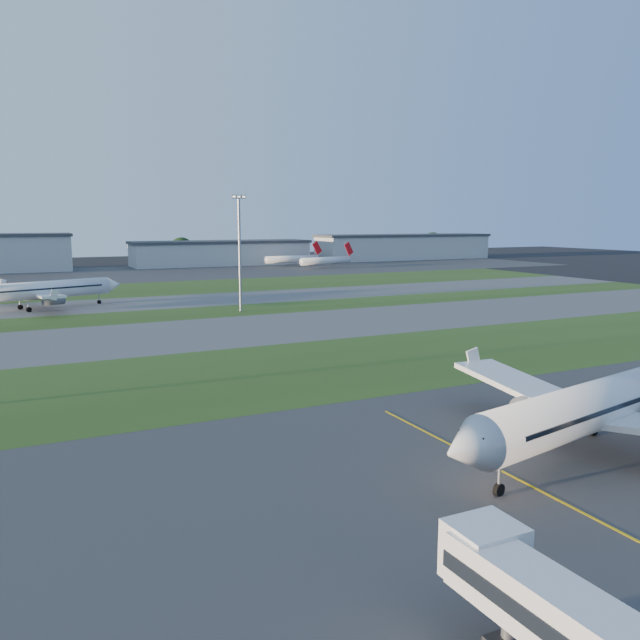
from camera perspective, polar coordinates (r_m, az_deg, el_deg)
ground at (r=43.25m, az=22.40°, el=-19.46°), size 700.00×700.00×0.00m
apron_near at (r=43.25m, az=22.40°, el=-19.46°), size 300.00×70.00×0.01m
grass_strip_a at (r=84.55m, az=-4.79°, el=-4.78°), size 300.00×34.00×0.01m
taxiway_a at (r=115.35m, az=-10.67°, el=-1.18°), size 300.00×32.00×0.01m
grass_strip_b at (r=139.35m, az=-13.36°, el=0.48°), size 300.00×18.00×0.01m
taxiway_b at (r=160.72m, az=-15.06°, el=1.53°), size 300.00×26.00×0.01m
grass_strip_c at (r=193.04m, az=-16.91°, el=2.66°), size 300.00×40.00×0.01m
apron_far at (r=252.26m, az=-19.05°, el=3.97°), size 400.00×80.00×0.01m
yellow_line at (r=46.77m, az=26.70°, el=-17.51°), size 0.25×60.00×0.02m
airliner_parked at (r=60.09m, az=24.66°, el=-6.94°), size 40.37×33.91×12.72m
airliner_taxiing at (r=156.82m, az=-24.34°, el=2.45°), size 38.34×32.34×12.38m
mini_jet_near at (r=269.79m, az=0.57°, el=5.46°), size 28.33×8.53×9.48m
mini_jet_far at (r=281.36m, az=-2.52°, el=5.60°), size 28.63×5.37×9.48m
light_mast_centre at (r=140.02m, az=-7.37°, el=6.78°), size 3.20×0.70×25.80m
hangar_east at (r=292.51m, az=-9.02°, el=6.09°), size 81.60×23.00×11.20m
hangar_far_east at (r=335.22m, az=7.68°, el=6.65°), size 96.90×23.00×13.20m
tree_mid_west at (r=291.25m, az=-24.00°, el=5.45°), size 9.90×9.90×10.80m
tree_mid_east at (r=302.09m, az=-12.54°, el=6.30°), size 11.55×11.55×12.60m
tree_east at (r=325.74m, az=0.57°, el=6.58°), size 10.45×10.45×11.40m
tree_far_east at (r=365.39m, az=10.25°, el=6.91°), size 12.65×12.65×13.80m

